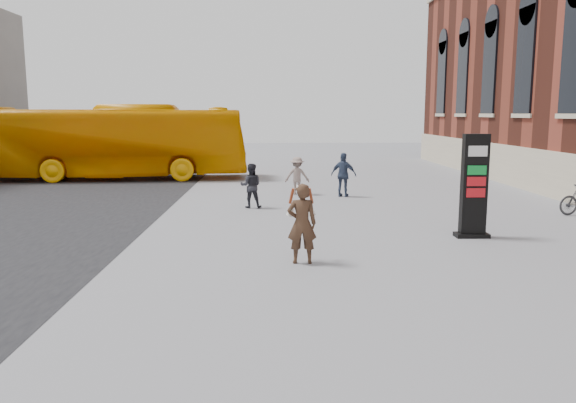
{
  "coord_description": "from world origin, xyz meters",
  "views": [
    {
      "loc": [
        -1.41,
        -12.45,
        3.25
      ],
      "look_at": [
        -1.06,
        0.5,
        1.21
      ],
      "focal_mm": 35.0,
      "sensor_mm": 36.0,
      "label": 1
    }
  ],
  "objects_px": {
    "woman": "(302,223)",
    "pedestrian_b": "(297,176)",
    "bus": "(113,142)",
    "info_pylon": "(474,186)",
    "pedestrian_a": "(251,186)",
    "pedestrian_c": "(344,175)"
  },
  "relations": [
    {
      "from": "pedestrian_a",
      "to": "info_pylon",
      "type": "bearing_deg",
      "value": 141.56
    },
    {
      "from": "info_pylon",
      "to": "bus",
      "type": "relative_size",
      "value": 0.21
    },
    {
      "from": "pedestrian_a",
      "to": "pedestrian_b",
      "type": "distance_m",
      "value": 3.66
    },
    {
      "from": "pedestrian_b",
      "to": "pedestrian_a",
      "type": "bearing_deg",
      "value": 70.59
    },
    {
      "from": "pedestrian_c",
      "to": "pedestrian_a",
      "type": "bearing_deg",
      "value": 58.39
    },
    {
      "from": "woman",
      "to": "pedestrian_b",
      "type": "distance_m",
      "value": 10.57
    },
    {
      "from": "info_pylon",
      "to": "pedestrian_c",
      "type": "relative_size",
      "value": 1.58
    },
    {
      "from": "woman",
      "to": "pedestrian_a",
      "type": "xyz_separation_m",
      "value": [
        -1.39,
        7.34,
        -0.13
      ]
    },
    {
      "from": "info_pylon",
      "to": "pedestrian_a",
      "type": "bearing_deg",
      "value": 141.16
    },
    {
      "from": "info_pylon",
      "to": "pedestrian_b",
      "type": "xyz_separation_m",
      "value": [
        -4.29,
        8.08,
        -0.61
      ]
    },
    {
      "from": "pedestrian_a",
      "to": "woman",
      "type": "bearing_deg",
      "value": 101.11
    },
    {
      "from": "woman",
      "to": "pedestrian_a",
      "type": "relative_size",
      "value": 1.14
    },
    {
      "from": "info_pylon",
      "to": "pedestrian_a",
      "type": "xyz_separation_m",
      "value": [
        -6.04,
        4.86,
        -0.59
      ]
    },
    {
      "from": "bus",
      "to": "pedestrian_b",
      "type": "xyz_separation_m",
      "value": [
        8.93,
        -5.68,
        -1.08
      ]
    },
    {
      "from": "pedestrian_b",
      "to": "pedestrian_c",
      "type": "xyz_separation_m",
      "value": [
        1.79,
        -0.69,
        0.11
      ]
    },
    {
      "from": "bus",
      "to": "pedestrian_c",
      "type": "height_order",
      "value": "bus"
    },
    {
      "from": "woman",
      "to": "pedestrian_c",
      "type": "xyz_separation_m",
      "value": [
        2.15,
        9.86,
        -0.04
      ]
    },
    {
      "from": "info_pylon",
      "to": "woman",
      "type": "relative_size",
      "value": 1.55
    },
    {
      "from": "woman",
      "to": "bus",
      "type": "relative_size",
      "value": 0.13
    },
    {
      "from": "woman",
      "to": "bus",
      "type": "height_order",
      "value": "bus"
    },
    {
      "from": "pedestrian_b",
      "to": "pedestrian_c",
      "type": "distance_m",
      "value": 1.93
    },
    {
      "from": "info_pylon",
      "to": "pedestrian_c",
      "type": "height_order",
      "value": "info_pylon"
    }
  ]
}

